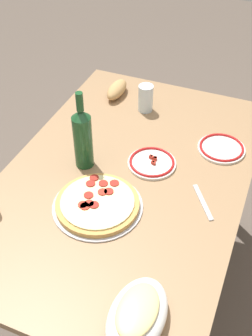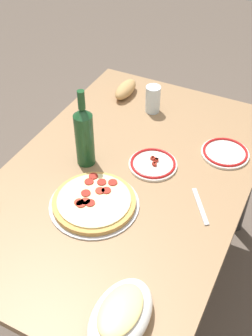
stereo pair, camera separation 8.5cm
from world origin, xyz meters
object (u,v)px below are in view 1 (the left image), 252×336
pepperoni_pizza (98,204)px  water_glass (146,98)px  dining_table (126,197)px  side_plate_far (221,148)px  wine_bottle (83,137)px  bread_loaf (117,90)px  side_plate_near (152,162)px  baked_pasta_dish (137,315)px

pepperoni_pizza → water_glass: bearing=-175.2°
dining_table → side_plate_far: side_plate_far is taller
pepperoni_pizza → water_glass: 0.61m
dining_table → pepperoni_pizza: (0.19, -0.03, 0.14)m
wine_bottle → bread_loaf: 0.51m
side_plate_near → bread_loaf: bread_loaf is taller
pepperoni_pizza → baked_pasta_dish: baked_pasta_dish is taller
pepperoni_pizza → water_glass: (-0.61, -0.05, 0.05)m
pepperoni_pizza → side_plate_near: pepperoni_pizza is taller
water_glass → bread_loaf: (-0.06, -0.16, -0.03)m
dining_table → bread_loaf: (-0.48, -0.24, 0.15)m
wine_bottle → bread_loaf: wine_bottle is taller
pepperoni_pizza → side_plate_far: pepperoni_pizza is taller
pepperoni_pizza → side_plate_near: (-0.28, 0.10, -0.01)m
baked_pasta_dish → dining_table: bearing=-154.9°
baked_pasta_dish → side_plate_far: size_ratio=1.28×
side_plate_near → bread_loaf: (-0.40, -0.31, 0.02)m
wine_bottle → side_plate_far: bearing=121.1°
dining_table → water_glass: (-0.42, -0.08, 0.18)m
dining_table → pepperoni_pizza: pepperoni_pizza is taller
dining_table → pepperoni_pizza: 0.23m
water_glass → side_plate_far: (0.15, 0.38, -0.05)m
wine_bottle → bread_loaf: size_ratio=1.91×
water_glass → bread_loaf: size_ratio=0.74×
dining_table → wine_bottle: (0.01, -0.17, 0.25)m
side_plate_far → side_plate_near: bearing=-50.5°
dining_table → water_glass: size_ratio=11.03×
baked_pasta_dish → water_glass: bearing=-161.0°
wine_bottle → baked_pasta_dish: bearing=38.3°
pepperoni_pizza → water_glass: water_glass is taller
wine_bottle → side_plate_far: wine_bottle is taller
baked_pasta_dish → side_plate_far: baked_pasta_dish is taller
dining_table → baked_pasta_dish: (0.53, 0.25, 0.16)m
wine_bottle → side_plate_near: bearing=111.5°
wine_bottle → side_plate_far: 0.55m
wine_bottle → side_plate_near: (-0.09, 0.24, -0.12)m
pepperoni_pizza → bread_loaf: bearing=-162.3°
baked_pasta_dish → water_glass: water_glass is taller
baked_pasta_dish → bread_loaf: size_ratio=1.46×
baked_pasta_dish → wine_bottle: 0.67m
pepperoni_pizza → side_plate_near: 0.29m
dining_table → pepperoni_pizza: bearing=-8.4°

